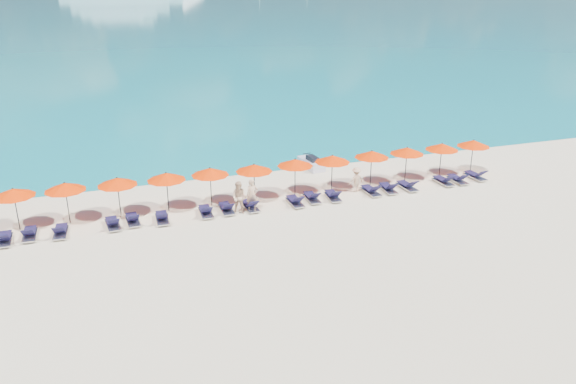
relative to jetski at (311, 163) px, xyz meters
name	(u,v)px	position (x,y,z in m)	size (l,w,h in m)	color
ground	(308,234)	(-4.03, -9.80, -0.36)	(1400.00, 1400.00, 0.00)	beige
jetski	(311,163)	(0.00, 0.00, 0.00)	(1.18, 2.52, 0.87)	silver
beachgoer_a	(252,195)	(-5.79, -5.93, 0.55)	(0.66, 0.43, 1.82)	#DDB18B
beachgoer_b	(239,198)	(-6.55, -6.05, 0.55)	(0.88, 0.51, 1.82)	#DDB18B
beachgoer_c	(356,180)	(0.90, -5.06, 0.41)	(0.99, 0.46, 1.53)	#DDB18B
umbrella_0	(13,193)	(-17.69, -4.41, 1.66)	(2.10, 2.10, 2.28)	black
umbrella_1	(65,187)	(-15.28, -4.36, 1.66)	(2.10, 2.10, 2.28)	black
umbrella_2	(117,181)	(-12.71, -4.41, 1.66)	(2.10, 2.10, 2.28)	black
umbrella_3	(166,177)	(-10.16, -4.45, 1.66)	(2.10, 2.10, 2.28)	black
umbrella_4	(210,172)	(-7.76, -4.41, 1.66)	(2.10, 2.10, 2.28)	black
umbrella_5	(254,168)	(-5.29, -4.59, 1.66)	(2.10, 2.10, 2.28)	black
umbrella_6	(295,163)	(-2.76, -4.42, 1.66)	(2.10, 2.10, 2.28)	black
umbrella_7	(332,159)	(-0.43, -4.45, 1.66)	(2.10, 2.10, 2.28)	black
umbrella_8	(372,154)	(2.21, -4.39, 1.66)	(2.10, 2.10, 2.28)	black
umbrella_9	(407,151)	(4.63, -4.42, 1.66)	(2.10, 2.10, 2.28)	black
umbrella_10	(442,147)	(7.18, -4.37, 1.66)	(2.10, 2.10, 2.28)	black
umbrella_11	(473,143)	(9.57, -4.36, 1.66)	(2.10, 2.10, 2.28)	black
lounger_0	(4,239)	(-18.22, -5.90, -0.12)	(0.66, 1.71, 0.66)	silver
lounger_1	(29,233)	(-17.13, -5.65, -0.12)	(0.64, 1.71, 0.66)	silver
lounger_2	(60,231)	(-15.70, -5.85, -0.12)	(0.74, 1.74, 0.66)	silver
lounger_3	(113,223)	(-13.18, -5.71, -0.12)	(0.77, 1.75, 0.66)	silver
lounger_4	(133,219)	(-12.18, -5.53, -0.12)	(0.71, 1.73, 0.66)	silver
lounger_5	(162,218)	(-10.69, -5.81, -0.12)	(0.69, 1.72, 0.66)	silver
lounger_6	(206,211)	(-8.35, -5.70, -0.12)	(0.69, 1.72, 0.66)	silver
lounger_7	(226,208)	(-7.19, -5.62, -0.12)	(0.62, 1.70, 0.66)	silver
lounger_8	(250,205)	(-5.86, -5.69, -0.12)	(0.72, 1.73, 0.66)	silver
lounger_9	(295,201)	(-3.28, -5.89, -0.12)	(0.64, 1.71, 0.66)	silver
lounger_10	(312,197)	(-2.17, -5.64, -0.12)	(0.68, 1.72, 0.66)	silver
lounger_11	(333,196)	(-0.92, -5.79, -0.12)	(0.79, 1.75, 0.66)	silver
lounger_12	(371,190)	(1.56, -5.76, -0.12)	(0.67, 1.72, 0.66)	silver
lounger_13	(388,188)	(2.73, -5.73, -0.12)	(0.77, 1.75, 0.66)	silver
lounger_14	(407,186)	(4.02, -5.75, -0.12)	(0.70, 1.73, 0.66)	silver
lounger_15	(444,181)	(6.63, -5.69, -0.12)	(0.66, 1.71, 0.66)	silver
lounger_16	(458,179)	(7.63, -5.72, -0.12)	(0.64, 1.71, 0.66)	silver
lounger_17	(475,175)	(9.12, -5.51, -0.12)	(0.73, 1.74, 0.66)	silver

